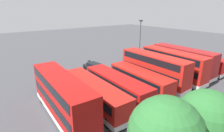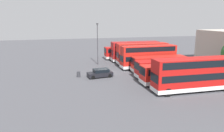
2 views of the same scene
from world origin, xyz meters
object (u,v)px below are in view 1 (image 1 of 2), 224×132
(bus_double_decker_second, at_px, (182,60))
(bus_single_deck_seventh, at_px, (94,93))
(bus_single_deck_fifth, at_px, (139,80))
(bus_double_decker_third, at_px, (172,64))
(lamp_post_tall, at_px, (140,39))
(waste_bin_yellow, at_px, (89,62))
(bus_double_decker_fourth, at_px, (153,68))
(bus_single_deck_near_end, at_px, (191,61))
(bus_double_decker_far_end, at_px, (62,96))
(bus_single_deck_sixth, at_px, (117,86))
(car_hatchback_silver, at_px, (94,67))

(bus_double_decker_second, relative_size, bus_single_deck_seventh, 0.96)
(bus_single_deck_fifth, bearing_deg, bus_double_decker_third, -179.13)
(bus_single_deck_seventh, distance_m, lamp_post_tall, 19.13)
(bus_single_deck_seventh, xyz_separation_m, waste_bin_yellow, (-7.45, -14.15, -1.15))
(bus_double_decker_second, bearing_deg, bus_single_deck_seventh, -0.23)
(bus_double_decker_fourth, height_order, waste_bin_yellow, bus_double_decker_fourth)
(bus_single_deck_near_end, distance_m, bus_double_decker_third, 6.93)
(bus_double_decker_second, xyz_separation_m, bus_double_decker_far_end, (21.53, 0.04, 0.00))
(bus_double_decker_third, distance_m, waste_bin_yellow, 16.23)
(bus_double_decker_fourth, relative_size, bus_single_deck_sixth, 1.02)
(bus_double_decker_second, bearing_deg, waste_bin_yellow, -54.16)
(bus_single_deck_near_end, height_order, bus_double_decker_third, bus_double_decker_third)
(waste_bin_yellow, bearing_deg, lamp_post_tall, 150.36)
(bus_double_decker_fourth, relative_size, bus_single_deck_seventh, 0.96)
(bus_double_decker_third, relative_size, bus_double_decker_far_end, 0.95)
(bus_single_deck_fifth, relative_size, bus_double_decker_far_end, 0.87)
(bus_single_deck_near_end, xyz_separation_m, bus_double_decker_second, (3.55, 0.33, 0.82))
(bus_double_decker_fourth, relative_size, car_hatchback_silver, 2.56)
(bus_single_deck_fifth, height_order, waste_bin_yellow, bus_single_deck_fifth)
(bus_double_decker_fourth, distance_m, car_hatchback_silver, 11.43)
(bus_single_deck_seventh, distance_m, car_hatchback_silver, 12.44)
(bus_double_decker_third, xyz_separation_m, bus_single_deck_seventh, (14.43, -0.37, -0.83))
(bus_double_decker_second, relative_size, bus_single_deck_sixth, 1.02)
(bus_single_deck_fifth, bearing_deg, bus_double_decker_second, -177.81)
(bus_double_decker_third, distance_m, bus_single_deck_sixth, 11.18)
(bus_single_deck_sixth, relative_size, bus_double_decker_far_end, 0.93)
(bus_single_deck_near_end, relative_size, car_hatchback_silver, 2.75)
(bus_single_deck_near_end, xyz_separation_m, car_hatchback_silver, (14.87, -10.37, -0.92))
(bus_single_deck_seventh, relative_size, car_hatchback_silver, 2.68)
(bus_double_decker_second, distance_m, bus_double_decker_fourth, 7.33)
(bus_single_deck_near_end, relative_size, bus_double_decker_third, 1.07)
(bus_single_deck_fifth, relative_size, car_hatchback_silver, 2.34)
(bus_single_deck_fifth, xyz_separation_m, car_hatchback_silver, (0.56, -11.11, -0.92))
(waste_bin_yellow, bearing_deg, bus_double_decker_far_end, 51.72)
(bus_single_deck_near_end, relative_size, bus_double_decker_second, 1.07)
(car_hatchback_silver, xyz_separation_m, lamp_post_tall, (-10.12, 1.64, 4.36))
(bus_double_decker_second, height_order, bus_single_deck_seventh, bus_double_decker_second)
(bus_double_decker_third, xyz_separation_m, bus_single_deck_fifth, (7.46, 0.11, -0.83))
(bus_single_deck_fifth, distance_m, lamp_post_tall, 13.89)
(bus_double_decker_second, bearing_deg, bus_double_decker_third, 5.17)
(car_hatchback_silver, height_order, waste_bin_yellow, car_hatchback_silver)
(bus_single_deck_fifth, distance_m, bus_single_deck_seventh, 6.99)
(bus_double_decker_second, bearing_deg, bus_single_deck_fifth, 2.19)
(bus_single_deck_fifth, distance_m, waste_bin_yellow, 14.69)
(bus_single_deck_seventh, bearing_deg, waste_bin_yellow, -117.78)
(bus_double_decker_third, distance_m, bus_single_deck_fifth, 7.51)
(bus_double_decker_fourth, xyz_separation_m, lamp_post_tall, (-6.13, -8.93, 2.61))
(bus_double_decker_third, xyz_separation_m, lamp_post_tall, (-2.10, -9.36, 2.61))
(bus_double_decker_second, relative_size, car_hatchback_silver, 2.57)
(bus_single_deck_sixth, xyz_separation_m, bus_single_deck_seventh, (3.28, -0.14, 0.00))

